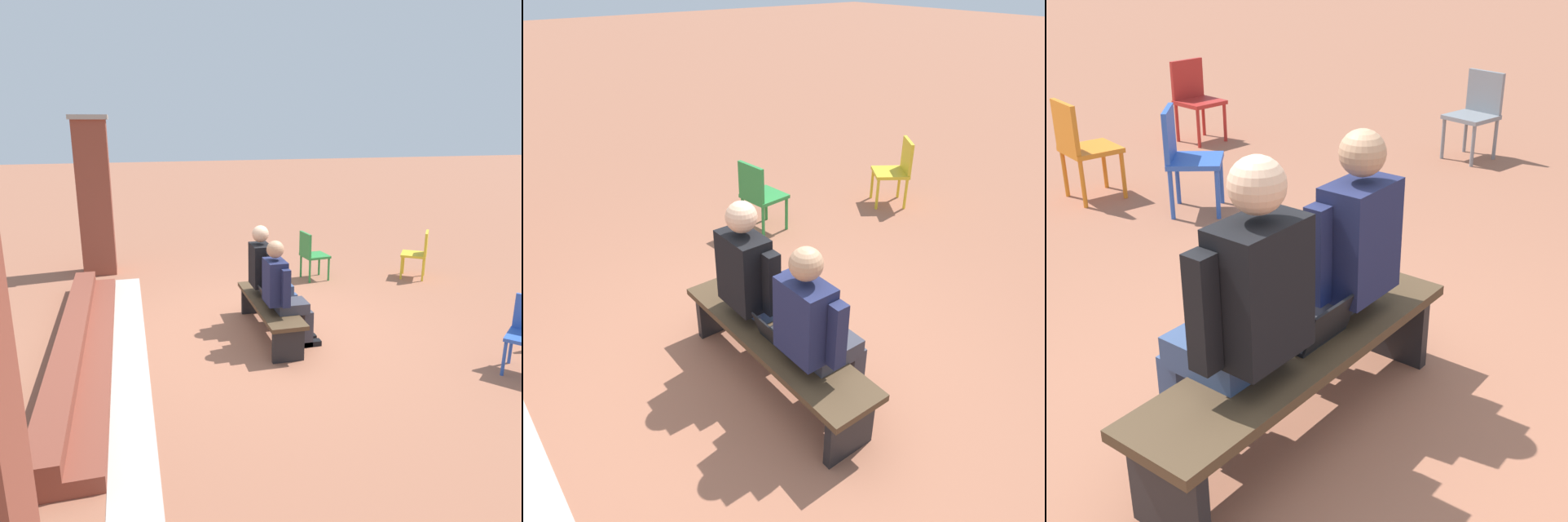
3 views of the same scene
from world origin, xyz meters
TOP-DOWN VIEW (x-y plane):
  - ground_plane at (0.00, 0.00)m, footprint 60.00×60.00m
  - bench at (-0.08, -0.08)m, footprint 1.80×0.44m
  - person_student at (-0.46, -0.15)m, footprint 0.54×0.68m
  - person_adult at (0.22, -0.15)m, footprint 0.57×0.71m
  - laptop at (-0.17, -0.07)m, footprint 0.32×0.29m
  - plastic_chair_by_pillar at (-1.45, -3.44)m, footprint 0.50×0.50m
  - plastic_chair_near_bench_left at (-3.36, -4.05)m, footprint 0.46×0.46m
  - plastic_chair_far_right at (-4.57, -1.39)m, footprint 0.49×0.49m
  - plastic_chair_far_left at (-1.77, -2.55)m, footprint 0.59×0.59m

SIDE VIEW (x-z plane):
  - ground_plane at x=0.00m, z-range 0.00..0.00m
  - bench at x=-0.08m, z-range 0.13..0.58m
  - plastic_chair_by_pillar at x=-1.45m, z-range 0.06..0.90m
  - plastic_chair_near_bench_left at x=-3.36m, z-range 0.06..0.90m
  - plastic_chair_far_right at x=-4.57m, z-range 0.06..0.90m
  - plastic_chair_far_left at x=-1.77m, z-range 0.06..0.90m
  - laptop at x=-0.17m, z-range 0.39..0.61m
  - person_student at x=-0.46m, z-range 0.05..1.38m
  - person_adult at x=0.22m, z-range 0.04..1.42m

